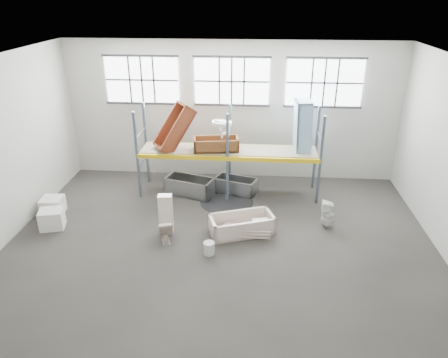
# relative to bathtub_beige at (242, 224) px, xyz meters

# --- Properties ---
(floor) EXTENTS (12.00, 10.00, 0.10)m
(floor) POSITION_rel_bathtub_beige_xyz_m (-0.57, -0.81, -0.32)
(floor) COLOR #4A453F
(floor) RESTS_ON ground
(ceiling) EXTENTS (12.00, 10.00, 0.10)m
(ceiling) POSITION_rel_bathtub_beige_xyz_m (-0.57, -0.81, 4.78)
(ceiling) COLOR silver
(ceiling) RESTS_ON ground
(wall_back) EXTENTS (12.00, 0.10, 5.00)m
(wall_back) POSITION_rel_bathtub_beige_xyz_m (-0.57, 4.24, 2.23)
(wall_back) COLOR beige
(wall_back) RESTS_ON ground
(wall_front) EXTENTS (12.00, 0.10, 5.00)m
(wall_front) POSITION_rel_bathtub_beige_xyz_m (-0.57, -5.86, 2.23)
(wall_front) COLOR #B6B5A9
(wall_front) RESTS_ON ground
(window_left) EXTENTS (2.60, 0.04, 1.60)m
(window_left) POSITION_rel_bathtub_beige_xyz_m (-3.77, 4.13, 3.33)
(window_left) COLOR white
(window_left) RESTS_ON wall_back
(window_mid) EXTENTS (2.60, 0.04, 1.60)m
(window_mid) POSITION_rel_bathtub_beige_xyz_m (-0.57, 4.13, 3.33)
(window_mid) COLOR white
(window_mid) RESTS_ON wall_back
(window_right) EXTENTS (2.60, 0.04, 1.60)m
(window_right) POSITION_rel_bathtub_beige_xyz_m (2.63, 4.13, 3.33)
(window_right) COLOR white
(window_right) RESTS_ON wall_back
(rack_upright_la) EXTENTS (0.08, 0.08, 3.00)m
(rack_upright_la) POSITION_rel_bathtub_beige_xyz_m (-3.57, 2.09, 1.23)
(rack_upright_la) COLOR slate
(rack_upright_la) RESTS_ON floor
(rack_upright_lb) EXTENTS (0.08, 0.08, 3.00)m
(rack_upright_lb) POSITION_rel_bathtub_beige_xyz_m (-3.57, 3.29, 1.23)
(rack_upright_lb) COLOR slate
(rack_upright_lb) RESTS_ON floor
(rack_upright_ma) EXTENTS (0.08, 0.08, 3.00)m
(rack_upright_ma) POSITION_rel_bathtub_beige_xyz_m (-0.57, 2.09, 1.23)
(rack_upright_ma) COLOR slate
(rack_upright_ma) RESTS_ON floor
(rack_upright_mb) EXTENTS (0.08, 0.08, 3.00)m
(rack_upright_mb) POSITION_rel_bathtub_beige_xyz_m (-0.57, 3.29, 1.23)
(rack_upright_mb) COLOR slate
(rack_upright_mb) RESTS_ON floor
(rack_upright_ra) EXTENTS (0.08, 0.08, 3.00)m
(rack_upright_ra) POSITION_rel_bathtub_beige_xyz_m (2.43, 2.09, 1.23)
(rack_upright_ra) COLOR slate
(rack_upright_ra) RESTS_ON floor
(rack_upright_rb) EXTENTS (0.08, 0.08, 3.00)m
(rack_upright_rb) POSITION_rel_bathtub_beige_xyz_m (2.43, 3.29, 1.23)
(rack_upright_rb) COLOR slate
(rack_upright_rb) RESTS_ON floor
(rack_beam_front) EXTENTS (6.00, 0.10, 0.14)m
(rack_beam_front) POSITION_rel_bathtub_beige_xyz_m (-0.57, 2.09, 1.23)
(rack_beam_front) COLOR yellow
(rack_beam_front) RESTS_ON floor
(rack_beam_back) EXTENTS (6.00, 0.10, 0.14)m
(rack_beam_back) POSITION_rel_bathtub_beige_xyz_m (-0.57, 3.29, 1.23)
(rack_beam_back) COLOR yellow
(rack_beam_back) RESTS_ON floor
(shelf_deck) EXTENTS (5.90, 1.10, 0.03)m
(shelf_deck) POSITION_rel_bathtub_beige_xyz_m (-0.57, 2.69, 1.31)
(shelf_deck) COLOR gray
(shelf_deck) RESTS_ON floor
(wet_patch) EXTENTS (1.80, 1.80, 0.00)m
(wet_patch) POSITION_rel_bathtub_beige_xyz_m (-0.57, 1.89, -0.27)
(wet_patch) COLOR black
(wet_patch) RESTS_ON floor
(bathtub_beige) EXTENTS (2.03, 1.44, 0.54)m
(bathtub_beige) POSITION_rel_bathtub_beige_xyz_m (0.00, 0.00, 0.00)
(bathtub_beige) COLOR beige
(bathtub_beige) RESTS_ON floor
(cistern_spare) EXTENTS (0.50, 0.33, 0.43)m
(cistern_spare) POSITION_rel_bathtub_beige_xyz_m (0.54, -0.07, 0.01)
(cistern_spare) COLOR beige
(cistern_spare) RESTS_ON bathtub_beige
(sink_in_tub) EXTENTS (0.62, 0.62, 0.17)m
(sink_in_tub) POSITION_rel_bathtub_beige_xyz_m (-0.32, -0.10, -0.11)
(sink_in_tub) COLOR beige
(sink_in_tub) RESTS_ON bathtub_beige
(toilet_beige) EXTENTS (0.57, 0.74, 0.67)m
(toilet_beige) POSITION_rel_bathtub_beige_xyz_m (-2.16, -0.58, 0.06)
(toilet_beige) COLOR beige
(toilet_beige) RESTS_ON floor
(cistern_tall) EXTENTS (0.42, 0.30, 1.23)m
(cistern_tall) POSITION_rel_bathtub_beige_xyz_m (-2.19, -0.19, 0.34)
(cistern_tall) COLOR #F5E3C9
(cistern_tall) RESTS_ON floor
(toilet_white) EXTENTS (0.42, 0.41, 0.85)m
(toilet_white) POSITION_rel_bathtub_beige_xyz_m (2.55, 0.54, 0.15)
(toilet_white) COLOR white
(toilet_white) RESTS_ON floor
(steel_tub_left) EXTENTS (1.79, 1.23, 0.60)m
(steel_tub_left) POSITION_rel_bathtub_beige_xyz_m (-1.91, 2.42, 0.03)
(steel_tub_left) COLOR #A5A9AC
(steel_tub_left) RESTS_ON floor
(steel_tub_right) EXTENTS (1.57, 1.10, 0.52)m
(steel_tub_right) POSITION_rel_bathtub_beige_xyz_m (-0.31, 2.70, -0.01)
(steel_tub_right) COLOR #AEB2B7
(steel_tub_right) RESTS_ON floor
(rust_tub_flat) EXTENTS (1.58, 0.92, 0.42)m
(rust_tub_flat) POSITION_rel_bathtub_beige_xyz_m (-0.99, 2.58, 1.55)
(rust_tub_flat) COLOR brown
(rust_tub_flat) RESTS_ON shelf_deck
(rust_tub_tilted) EXTENTS (1.60, 1.40, 1.68)m
(rust_tub_tilted) POSITION_rel_bathtub_beige_xyz_m (-2.40, 2.72, 2.02)
(rust_tub_tilted) COLOR brown
(rust_tub_tilted) RESTS_ON shelf_deck
(sink_on_shelf) EXTENTS (0.81, 0.73, 0.59)m
(sink_on_shelf) POSITION_rel_bathtub_beige_xyz_m (-0.78, 2.47, 1.82)
(sink_on_shelf) COLOR white
(sink_on_shelf) RESTS_ON rust_tub_flat
(blue_tub_upright) EXTENTS (0.62, 0.86, 1.76)m
(blue_tub_upright) POSITION_rel_bathtub_beige_xyz_m (1.86, 2.89, 2.12)
(blue_tub_upright) COLOR #90BBDE
(blue_tub_upright) RESTS_ON shelf_deck
(bucket) EXTENTS (0.37, 0.37, 0.35)m
(bucket) POSITION_rel_bathtub_beige_xyz_m (-0.83, -1.16, -0.09)
(bucket) COLOR beige
(bucket) RESTS_ON floor
(carton_near) EXTENTS (0.80, 0.73, 0.58)m
(carton_near) POSITION_rel_bathtub_beige_xyz_m (-5.67, -0.15, 0.02)
(carton_near) COLOR white
(carton_near) RESTS_ON floor
(carton_far) EXTENTS (0.69, 0.69, 0.54)m
(carton_far) POSITION_rel_bathtub_beige_xyz_m (-6.05, 0.70, -0.00)
(carton_far) COLOR white
(carton_far) RESTS_ON floor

